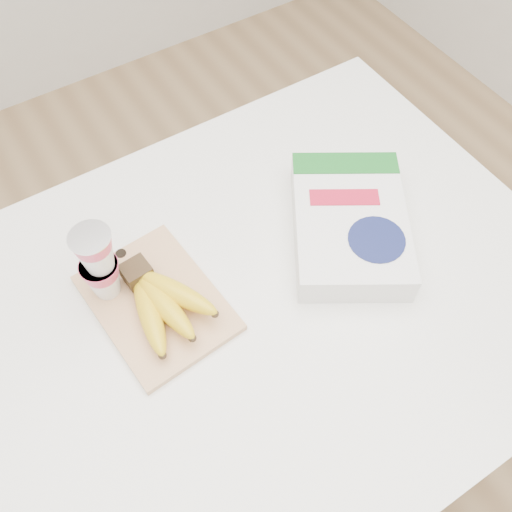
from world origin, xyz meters
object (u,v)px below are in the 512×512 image
at_px(yogurt_stack, 98,263).
at_px(cereal_box, 350,224).
at_px(bananas, 161,301).
at_px(table, 226,414).
at_px(cutting_board, 157,303).

distance_m(yogurt_stack, cereal_box, 0.46).
xyz_separation_m(bananas, yogurt_stack, (-0.06, 0.08, 0.06)).
height_order(table, bananas, bananas).
distance_m(bananas, cereal_box, 0.38).
height_order(cutting_board, yogurt_stack, yogurt_stack).
xyz_separation_m(table, cereal_box, (0.31, 0.03, 0.53)).
bearing_deg(bananas, table, -44.63).
relative_size(bananas, cereal_box, 0.54).
height_order(cutting_board, cereal_box, cereal_box).
distance_m(cutting_board, yogurt_stack, 0.13).
relative_size(yogurt_stack, cereal_box, 0.44).
relative_size(cutting_board, bananas, 1.37).
bearing_deg(yogurt_stack, cereal_box, -15.49).
bearing_deg(table, cutting_board, 129.12).
bearing_deg(cutting_board, cereal_box, -13.16).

